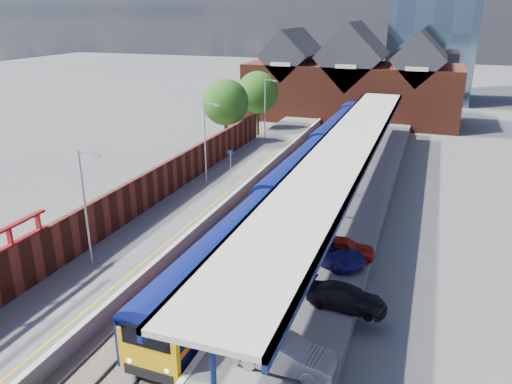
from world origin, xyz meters
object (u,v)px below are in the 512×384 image
lamp_post_c (206,138)px  parked_car_blue (329,251)px  lamp_post_d (266,106)px  parked_car_silver (284,353)px  lamp_post_b (86,202)px  platform_sign (231,159)px  parked_car_dark (347,297)px  parked_car_red (343,247)px  train (321,150)px

lamp_post_c → parked_car_blue: lamp_post_c is taller
lamp_post_d → parked_car_silver: lamp_post_d is taller
lamp_post_b → parked_car_blue: bearing=21.5°
parked_car_silver → lamp_post_b: bearing=71.5°
lamp_post_c → platform_sign: size_ratio=2.80×
platform_sign → parked_car_dark: bearing=-52.4°
parked_car_silver → parked_car_dark: 5.68m
lamp_post_b → parked_car_red: 15.27m
lamp_post_d → parked_car_red: 29.67m
platform_sign → parked_car_silver: 25.81m
lamp_post_d → parked_car_red: size_ratio=1.83×
platform_sign → parked_car_dark: (13.50, -17.52, -1.10)m
lamp_post_c → lamp_post_b: bearing=-90.0°
platform_sign → parked_car_silver: size_ratio=0.57×
lamp_post_b → parked_car_dark: lamp_post_b is taller
lamp_post_c → lamp_post_d: bearing=90.0°
lamp_post_c → parked_car_red: (13.68, -10.12, -3.34)m
lamp_post_b → lamp_post_d: (0.00, 32.00, 0.00)m
lamp_post_b → parked_car_silver: (13.17, -4.94, -3.27)m
train → lamp_post_b: bearing=-106.9°
lamp_post_d → parked_car_dark: (14.86, -31.52, -3.40)m
platform_sign → parked_car_dark: platform_sign is taller
parked_car_dark → parked_car_blue: parked_car_blue is taller
lamp_post_b → parked_car_blue: (12.97, 5.12, -3.35)m
lamp_post_b → platform_sign: size_ratio=2.80×
lamp_post_d → parked_car_blue: 30.03m
lamp_post_c → lamp_post_d: size_ratio=1.00×
parked_car_silver → parked_car_blue: (-0.19, 10.06, -0.07)m
lamp_post_b → parked_car_dark: (14.86, 0.48, -3.40)m
lamp_post_d → parked_car_silver: size_ratio=1.60×
parked_car_dark → lamp_post_b: bearing=97.8°
train → lamp_post_c: size_ratio=9.42×
train → lamp_post_b: lamp_post_b is taller
lamp_post_b → train: bearing=73.1°
parked_car_silver → train: bearing=11.8°
train → lamp_post_d: (-7.86, 6.12, 2.87)m
train → parked_car_blue: train is taller
parked_car_dark → parked_car_blue: bearing=28.1°
train → platform_sign: bearing=-129.5°
train → lamp_post_c: bearing=-128.5°
parked_car_dark → lamp_post_d: bearing=31.2°
platform_sign → parked_car_silver: (11.80, -22.94, -0.97)m
parked_car_silver → parked_car_dark: (1.70, 5.42, -0.13)m
lamp_post_d → platform_sign: 14.25m
parked_car_blue → train: bearing=41.0°
lamp_post_c → platform_sign: 3.34m
lamp_post_c → parked_car_dark: (14.86, -15.52, -3.40)m
parked_car_red → parked_car_silver: (-0.52, -10.82, 0.07)m
lamp_post_b → lamp_post_c: same height
platform_sign → lamp_post_c: bearing=-124.3°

